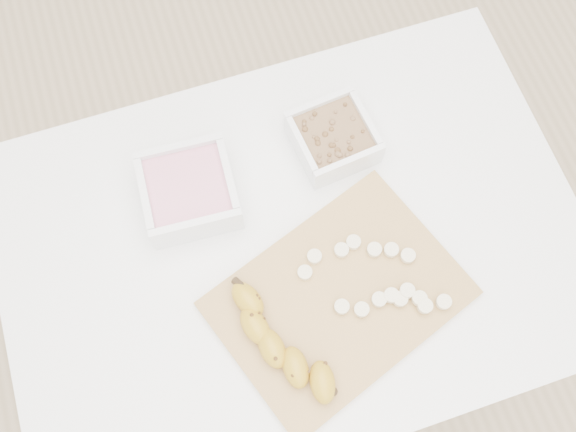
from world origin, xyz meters
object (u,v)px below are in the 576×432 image
object	(u,v)px
bowl_yogurt	(189,191)
cutting_board	(339,298)
bowl_granola	(333,138)
banana	(283,346)
table	(293,259)

from	to	relation	value
bowl_yogurt	cutting_board	bearing A→B (deg)	-53.75
bowl_granola	banana	distance (m)	0.38
table	cutting_board	xyz separation A→B (m)	(0.04, -0.12, 0.10)
table	bowl_yogurt	bearing A→B (deg)	136.96
bowl_yogurt	cutting_board	distance (m)	0.31
table	bowl_granola	distance (m)	0.24
table	bowl_granola	world-z (taller)	bowl_granola
bowl_granola	banana	xyz separation A→B (m)	(-0.20, -0.32, 0.00)
cutting_board	bowl_granola	bearing A→B (deg)	72.50
table	bowl_yogurt	distance (m)	0.24
cutting_board	banana	distance (m)	0.13
table	cutting_board	size ratio (longest dim) A/B	2.56
bowl_granola	banana	bearing A→B (deg)	-121.82
bowl_yogurt	banana	world-z (taller)	bowl_yogurt
bowl_yogurt	bowl_granola	size ratio (longest dim) A/B	1.12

